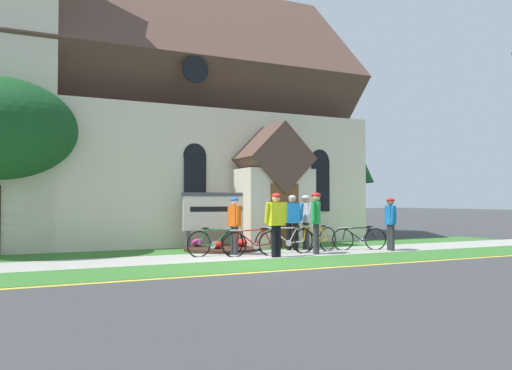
{
  "coord_description": "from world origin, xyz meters",
  "views": [
    {
      "loc": [
        -5.48,
        -11.63,
        1.55
      ],
      "look_at": [
        1.67,
        3.53,
        2.05
      ],
      "focal_mm": 36.23,
      "sensor_mm": 36.0,
      "label": 1
    }
  ],
  "objects_px": {
    "bicycle_blue": "(253,243)",
    "roadside_conifer": "(326,129)",
    "cyclist_in_green_jersey": "(306,217)",
    "cyclist_in_orange_jersey": "(292,218)",
    "cyclist_in_blue_jersey": "(234,221)",
    "bicycle_red": "(286,240)",
    "cyclist_in_white_jersey": "(316,217)",
    "cyclist_in_yellow_jersey": "(276,219)",
    "cyclist_in_red_jersey": "(391,220)",
    "church_sign": "(216,212)",
    "bicycle_yellow": "(359,238)",
    "bicycle_white": "(216,242)",
    "bicycle_black": "(316,239)"
  },
  "relations": [
    {
      "from": "church_sign",
      "to": "bicycle_yellow",
      "type": "relative_size",
      "value": 1.38
    },
    {
      "from": "bicycle_yellow",
      "to": "cyclist_in_white_jersey",
      "type": "xyz_separation_m",
      "value": [
        -1.9,
        -0.51,
        0.7
      ]
    },
    {
      "from": "bicycle_white",
      "to": "cyclist_in_orange_jersey",
      "type": "relative_size",
      "value": 1.04
    },
    {
      "from": "church_sign",
      "to": "cyclist_in_white_jersey",
      "type": "height_order",
      "value": "church_sign"
    },
    {
      "from": "cyclist_in_green_jersey",
      "to": "cyclist_in_white_jersey",
      "type": "bearing_deg",
      "value": -109.13
    },
    {
      "from": "bicycle_black",
      "to": "cyclist_in_yellow_jersey",
      "type": "distance_m",
      "value": 2.02
    },
    {
      "from": "bicycle_white",
      "to": "cyclist_in_orange_jersey",
      "type": "bearing_deg",
      "value": 9.77
    },
    {
      "from": "cyclist_in_white_jersey",
      "to": "bicycle_white",
      "type": "bearing_deg",
      "value": 163.55
    },
    {
      "from": "cyclist_in_orange_jersey",
      "to": "roadside_conifer",
      "type": "bearing_deg",
      "value": 49.62
    },
    {
      "from": "bicycle_yellow",
      "to": "cyclist_in_orange_jersey",
      "type": "distance_m",
      "value": 2.21
    },
    {
      "from": "church_sign",
      "to": "bicycle_blue",
      "type": "relative_size",
      "value": 1.29
    },
    {
      "from": "bicycle_yellow",
      "to": "bicycle_white",
      "type": "distance_m",
      "value": 4.69
    },
    {
      "from": "bicycle_blue",
      "to": "roadside_conifer",
      "type": "relative_size",
      "value": 0.24
    },
    {
      "from": "bicycle_blue",
      "to": "cyclist_in_blue_jersey",
      "type": "distance_m",
      "value": 0.88
    },
    {
      "from": "bicycle_yellow",
      "to": "cyclist_in_blue_jersey",
      "type": "height_order",
      "value": "cyclist_in_blue_jersey"
    },
    {
      "from": "bicycle_black",
      "to": "cyclist_in_yellow_jersey",
      "type": "relative_size",
      "value": 1.0
    },
    {
      "from": "cyclist_in_green_jersey",
      "to": "cyclist_in_yellow_jersey",
      "type": "bearing_deg",
      "value": -139.56
    },
    {
      "from": "bicycle_yellow",
      "to": "cyclist_in_blue_jersey",
      "type": "bearing_deg",
      "value": 175.52
    },
    {
      "from": "bicycle_black",
      "to": "bicycle_yellow",
      "type": "bearing_deg",
      "value": -0.32
    },
    {
      "from": "cyclist_in_yellow_jersey",
      "to": "roadside_conifer",
      "type": "bearing_deg",
      "value": 49.37
    },
    {
      "from": "bicycle_red",
      "to": "roadside_conifer",
      "type": "height_order",
      "value": "roadside_conifer"
    },
    {
      "from": "cyclist_in_blue_jersey",
      "to": "roadside_conifer",
      "type": "distance_m",
      "value": 10.76
    },
    {
      "from": "cyclist_in_red_jersey",
      "to": "cyclist_in_orange_jersey",
      "type": "distance_m",
      "value": 3.03
    },
    {
      "from": "bicycle_black",
      "to": "cyclist_in_blue_jersey",
      "type": "distance_m",
      "value": 2.61
    },
    {
      "from": "bicycle_blue",
      "to": "roadside_conifer",
      "type": "xyz_separation_m",
      "value": [
        7.13,
        7.27,
        4.52
      ]
    },
    {
      "from": "bicycle_red",
      "to": "cyclist_in_red_jersey",
      "type": "xyz_separation_m",
      "value": [
        3.27,
        -0.75,
        0.57
      ]
    },
    {
      "from": "church_sign",
      "to": "bicycle_red",
      "type": "relative_size",
      "value": 1.31
    },
    {
      "from": "cyclist_in_green_jersey",
      "to": "cyclist_in_orange_jersey",
      "type": "xyz_separation_m",
      "value": [
        -0.54,
        -0.09,
        -0.0
      ]
    },
    {
      "from": "bicycle_black",
      "to": "cyclist_in_green_jersey",
      "type": "relative_size",
      "value": 1.02
    },
    {
      "from": "bicycle_black",
      "to": "bicycle_white",
      "type": "distance_m",
      "value": 3.11
    },
    {
      "from": "roadside_conifer",
      "to": "cyclist_in_blue_jersey",
      "type": "bearing_deg",
      "value": -138.05
    },
    {
      "from": "cyclist_in_red_jersey",
      "to": "cyclist_in_white_jersey",
      "type": "distance_m",
      "value": 2.64
    },
    {
      "from": "cyclist_in_orange_jersey",
      "to": "church_sign",
      "type": "bearing_deg",
      "value": 144.76
    },
    {
      "from": "cyclist_in_green_jersey",
      "to": "cyclist_in_white_jersey",
      "type": "height_order",
      "value": "cyclist_in_white_jersey"
    },
    {
      "from": "bicycle_red",
      "to": "cyclist_in_yellow_jersey",
      "type": "relative_size",
      "value": 1.0
    },
    {
      "from": "bicycle_blue",
      "to": "bicycle_red",
      "type": "xyz_separation_m",
      "value": [
        1.25,
        0.4,
        0.01
      ]
    },
    {
      "from": "bicycle_white",
      "to": "cyclist_in_yellow_jersey",
      "type": "relative_size",
      "value": 1.02
    },
    {
      "from": "bicycle_black",
      "to": "cyclist_in_green_jersey",
      "type": "distance_m",
      "value": 1.07
    },
    {
      "from": "bicycle_blue",
      "to": "cyclist_in_green_jersey",
      "type": "distance_m",
      "value": 2.7
    },
    {
      "from": "cyclist_in_yellow_jersey",
      "to": "roadside_conifer",
      "type": "height_order",
      "value": "roadside_conifer"
    },
    {
      "from": "bicycle_blue",
      "to": "cyclist_in_green_jersey",
      "type": "height_order",
      "value": "cyclist_in_green_jersey"
    },
    {
      "from": "cyclist_in_green_jersey",
      "to": "cyclist_in_blue_jersey",
      "type": "bearing_deg",
      "value": -168.53
    },
    {
      "from": "bicycle_red",
      "to": "cyclist_in_green_jersey",
      "type": "height_order",
      "value": "cyclist_in_green_jersey"
    },
    {
      "from": "church_sign",
      "to": "bicycle_blue",
      "type": "distance_m",
      "value": 2.57
    },
    {
      "from": "cyclist_in_blue_jersey",
      "to": "church_sign",
      "type": "bearing_deg",
      "value": 85.39
    },
    {
      "from": "cyclist_in_red_jersey",
      "to": "cyclist_in_white_jersey",
      "type": "xyz_separation_m",
      "value": [
        -2.63,
        0.08,
        0.11
      ]
    },
    {
      "from": "church_sign",
      "to": "cyclist_in_orange_jersey",
      "type": "xyz_separation_m",
      "value": [
        1.99,
        -1.41,
        -0.16
      ]
    },
    {
      "from": "bicycle_white",
      "to": "cyclist_in_orange_jersey",
      "type": "xyz_separation_m",
      "value": [
        2.71,
        0.47,
        0.63
      ]
    },
    {
      "from": "bicycle_red",
      "to": "cyclist_in_blue_jersey",
      "type": "height_order",
      "value": "cyclist_in_blue_jersey"
    },
    {
      "from": "bicycle_white",
      "to": "bicycle_black",
      "type": "bearing_deg",
      "value": -5.49
    }
  ]
}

